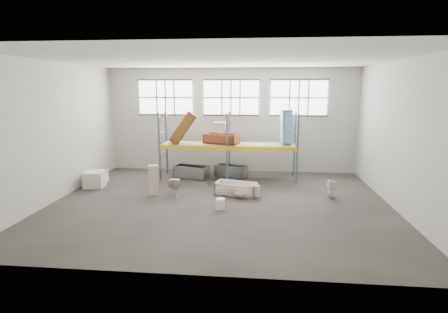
# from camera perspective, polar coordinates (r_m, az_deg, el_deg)

# --- Properties ---
(floor) EXTENTS (12.00, 10.00, 0.10)m
(floor) POSITION_cam_1_polar(r_m,az_deg,el_deg) (12.75, -0.66, -7.71)
(floor) COLOR #4D4742
(floor) RESTS_ON ground
(ceiling) EXTENTS (12.00, 10.00, 0.10)m
(ceiling) POSITION_cam_1_polar(r_m,az_deg,el_deg) (12.10, -0.72, 15.78)
(ceiling) COLOR silver
(ceiling) RESTS_ON ground
(wall_back) EXTENTS (12.00, 0.10, 5.00)m
(wall_back) POSITION_cam_1_polar(r_m,az_deg,el_deg) (17.17, 1.16, 5.90)
(wall_back) COLOR #BAB8AD
(wall_back) RESTS_ON ground
(wall_front) EXTENTS (12.00, 0.10, 5.00)m
(wall_front) POSITION_cam_1_polar(r_m,az_deg,el_deg) (7.24, -5.06, -1.46)
(wall_front) COLOR #A09D93
(wall_front) RESTS_ON ground
(wall_left) EXTENTS (0.10, 10.00, 5.00)m
(wall_left) POSITION_cam_1_polar(r_m,az_deg,el_deg) (14.17, -25.87, 3.66)
(wall_left) COLOR #A7A59A
(wall_left) RESTS_ON ground
(wall_right) EXTENTS (0.10, 10.00, 5.00)m
(wall_right) POSITION_cam_1_polar(r_m,az_deg,el_deg) (12.99, 26.93, 2.98)
(wall_right) COLOR #A09E94
(wall_right) RESTS_ON ground
(window_left) EXTENTS (2.60, 0.04, 1.60)m
(window_left) POSITION_cam_1_polar(r_m,az_deg,el_deg) (17.53, -9.48, 9.46)
(window_left) COLOR white
(window_left) RESTS_ON wall_back
(window_mid) EXTENTS (2.60, 0.04, 1.60)m
(window_mid) POSITION_cam_1_polar(r_m,az_deg,el_deg) (16.99, 1.15, 9.56)
(window_mid) COLOR white
(window_mid) RESTS_ON wall_back
(window_right) EXTENTS (2.60, 0.04, 1.60)m
(window_right) POSITION_cam_1_polar(r_m,az_deg,el_deg) (17.04, 12.08, 9.33)
(window_right) COLOR white
(window_right) RESTS_ON wall_back
(rack_upright_la) EXTENTS (0.08, 0.08, 3.00)m
(rack_upright_la) POSITION_cam_1_polar(r_m,az_deg,el_deg) (15.72, -10.45, 1.55)
(rack_upright_la) COLOR slate
(rack_upright_la) RESTS_ON floor
(rack_upright_lb) EXTENTS (0.08, 0.08, 3.00)m
(rack_upright_lb) POSITION_cam_1_polar(r_m,az_deg,el_deg) (16.86, -9.33, 2.23)
(rack_upright_lb) COLOR slate
(rack_upright_lb) RESTS_ON floor
(rack_upright_ma) EXTENTS (0.08, 0.08, 3.00)m
(rack_upright_ma) POSITION_cam_1_polar(r_m,az_deg,el_deg) (15.17, 0.52, 1.39)
(rack_upright_ma) COLOR slate
(rack_upright_ma) RESTS_ON floor
(rack_upright_mb) EXTENTS (0.08, 0.08, 3.00)m
(rack_upright_mb) POSITION_cam_1_polar(r_m,az_deg,el_deg) (16.35, 0.89, 2.10)
(rack_upright_mb) COLOR slate
(rack_upright_mb) RESTS_ON floor
(rack_upright_ra) EXTENTS (0.08, 0.08, 3.00)m
(rack_upright_ra) POSITION_cam_1_polar(r_m,az_deg,el_deg) (15.21, 11.85, 1.17)
(rack_upright_ra) COLOR slate
(rack_upright_ra) RESTS_ON floor
(rack_upright_rb) EXTENTS (0.08, 0.08, 3.00)m
(rack_upright_rb) POSITION_cam_1_polar(r_m,az_deg,el_deg) (16.38, 11.41, 1.90)
(rack_upright_rb) COLOR slate
(rack_upright_rb) RESTS_ON floor
(rack_beam_front) EXTENTS (6.00, 0.10, 0.14)m
(rack_beam_front) POSITION_cam_1_polar(r_m,az_deg,el_deg) (15.17, 0.52, 1.39)
(rack_beam_front) COLOR yellow
(rack_beam_front) RESTS_ON floor
(rack_beam_back) EXTENTS (6.00, 0.10, 0.14)m
(rack_beam_back) POSITION_cam_1_polar(r_m,az_deg,el_deg) (16.35, 0.89, 2.10)
(rack_beam_back) COLOR yellow
(rack_beam_back) RESTS_ON floor
(shelf_deck) EXTENTS (5.90, 1.10, 0.03)m
(shelf_deck) POSITION_cam_1_polar(r_m,az_deg,el_deg) (15.75, 0.71, 2.05)
(shelf_deck) COLOR gray
(shelf_deck) RESTS_ON floor
(wet_patch) EXTENTS (1.80, 1.80, 0.00)m
(wet_patch) POSITION_cam_1_polar(r_m,az_deg,el_deg) (15.31, 0.44, -4.27)
(wet_patch) COLOR black
(wet_patch) RESTS_ON floor
(bathtub_beige) EXTENTS (1.73, 1.15, 0.47)m
(bathtub_beige) POSITION_cam_1_polar(r_m,az_deg,el_deg) (13.62, 1.99, -5.23)
(bathtub_beige) COLOR beige
(bathtub_beige) RESTS_ON floor
(cistern_spare) EXTENTS (0.48, 0.37, 0.41)m
(cistern_spare) POSITION_cam_1_polar(r_m,az_deg,el_deg) (13.25, 4.88, -5.53)
(cistern_spare) COLOR beige
(cistern_spare) RESTS_ON bathtub_beige
(sink_in_tub) EXTENTS (0.46, 0.46, 0.16)m
(sink_in_tub) POSITION_cam_1_polar(r_m,az_deg,el_deg) (13.14, 2.63, -6.19)
(sink_in_tub) COLOR beige
(sink_in_tub) RESTS_ON bathtub_beige
(toilet_beige) EXTENTS (0.52, 0.75, 0.71)m
(toilet_beige) POSITION_cam_1_polar(r_m,az_deg,el_deg) (13.62, -8.00, -4.81)
(toilet_beige) COLOR silver
(toilet_beige) RESTS_ON floor
(cistern_tall) EXTENTS (0.43, 0.35, 1.16)m
(cistern_tall) POSITION_cam_1_polar(r_m,az_deg,el_deg) (13.74, -11.42, -3.79)
(cistern_tall) COLOR beige
(cistern_tall) RESTS_ON floor
(toilet_white) EXTENTS (0.36, 0.35, 0.70)m
(toilet_white) POSITION_cam_1_polar(r_m,az_deg,el_deg) (13.71, 17.19, -5.12)
(toilet_white) COLOR white
(toilet_white) RESTS_ON floor
(steel_tub_left) EXTENTS (1.68, 1.09, 0.57)m
(steel_tub_left) POSITION_cam_1_polar(r_m,az_deg,el_deg) (16.10, -5.29, -2.51)
(steel_tub_left) COLOR #93959A
(steel_tub_left) RESTS_ON floor
(steel_tub_right) EXTENTS (1.57, 1.12, 0.52)m
(steel_tub_right) POSITION_cam_1_polar(r_m,az_deg,el_deg) (16.36, 1.15, -2.32)
(steel_tub_right) COLOR #A3A5AB
(steel_tub_right) RESTS_ON floor
(rust_tub_flat) EXTENTS (1.67, 1.18, 0.43)m
(rust_tub_flat) POSITION_cam_1_polar(r_m,az_deg,el_deg) (15.72, -0.44, 2.92)
(rust_tub_flat) COLOR #933F17
(rust_tub_flat) RESTS_ON shelf_deck
(rust_tub_tilted) EXTENTS (1.35, 0.94, 1.51)m
(rust_tub_tilted) POSITION_cam_1_polar(r_m,az_deg,el_deg) (15.85, -6.69, 4.64)
(rust_tub_tilted) COLOR #985C1F
(rust_tub_tilted) RESTS_ON shelf_deck
(sink_on_shelf) EXTENTS (0.64, 0.52, 0.53)m
(sink_on_shelf) POSITION_cam_1_polar(r_m,az_deg,el_deg) (15.59, -0.53, 3.87)
(sink_on_shelf) COLOR silver
(sink_on_shelf) RESTS_ON rust_tub_flat
(blue_tub_upright) EXTENTS (0.57, 0.76, 1.49)m
(blue_tub_upright) POSITION_cam_1_polar(r_m,az_deg,el_deg) (15.65, 10.07, 4.83)
(blue_tub_upright) COLOR #80B1D2
(blue_tub_upright) RESTS_ON shelf_deck
(bucket) EXTENTS (0.35, 0.35, 0.37)m
(bucket) POSITION_cam_1_polar(r_m,az_deg,el_deg) (12.03, -0.60, -7.71)
(bucket) COLOR white
(bucket) RESTS_ON floor
(carton_near) EXTENTS (0.83, 0.73, 0.66)m
(carton_near) POSITION_cam_1_polar(r_m,az_deg,el_deg) (15.51, -20.33, -3.52)
(carton_near) COLOR silver
(carton_near) RESTS_ON floor
(carton_far) EXTENTS (0.67, 0.67, 0.54)m
(carton_far) POSITION_cam_1_polar(r_m,az_deg,el_deg) (16.16, -19.75, -3.13)
(carton_far) COLOR silver
(carton_far) RESTS_ON floor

